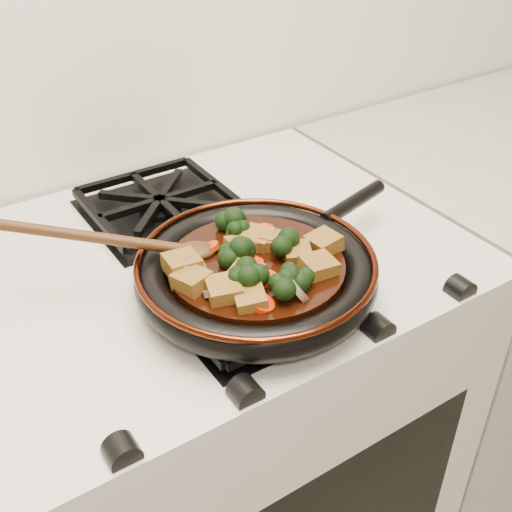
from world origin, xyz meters
TOP-DOWN VIEW (x-y plane):
  - stove at (0.00, 1.69)m, footprint 0.76×0.60m
  - burner_grate_front at (0.00, 1.55)m, footprint 0.23×0.23m
  - burner_grate_back at (0.00, 1.83)m, footprint 0.23×0.23m
  - skillet at (0.01, 1.55)m, footprint 0.44×0.32m
  - braising_sauce at (0.01, 1.55)m, footprint 0.23×0.23m
  - tofu_cube_0 at (0.03, 1.59)m, footprint 0.06×0.06m
  - tofu_cube_1 at (-0.02, 1.53)m, footprint 0.06×0.05m
  - tofu_cube_2 at (0.05, 1.57)m, footprint 0.05×0.05m
  - tofu_cube_3 at (0.06, 1.53)m, footprint 0.05×0.05m
  - tofu_cube_4 at (-0.09, 1.55)m, footprint 0.05×0.05m
  - tofu_cube_5 at (0.01, 1.59)m, footprint 0.04×0.04m
  - tofu_cube_6 at (0.03, 1.58)m, footprint 0.05×0.05m
  - tofu_cube_7 at (-0.06, 1.52)m, footprint 0.05×0.05m
  - tofu_cube_8 at (-0.08, 1.59)m, footprint 0.05×0.05m
  - tofu_cube_9 at (-0.05, 1.48)m, footprint 0.05×0.05m
  - tofu_cube_10 at (0.10, 1.53)m, footprint 0.04×0.04m
  - tofu_cube_11 at (0.06, 1.49)m, footprint 0.05×0.04m
  - broccoli_floret_0 at (-0.03, 1.52)m, footprint 0.08×0.09m
  - broccoli_floret_1 at (0.04, 1.55)m, footprint 0.06×0.07m
  - broccoli_floret_2 at (0.02, 1.48)m, footprint 0.08×0.08m
  - broccoli_floret_3 at (0.01, 1.63)m, footprint 0.07×0.07m
  - broccoli_floret_4 at (-0.02, 1.58)m, footprint 0.09×0.09m
  - broccoli_floret_5 at (0.03, 1.64)m, footprint 0.08×0.09m
  - broccoli_floret_6 at (0.00, 1.48)m, footprint 0.09×0.08m
  - carrot_coin_0 at (-0.04, 1.47)m, footprint 0.03×0.03m
  - carrot_coin_1 at (0.05, 1.60)m, footprint 0.03×0.03m
  - carrot_coin_2 at (-0.00, 1.56)m, footprint 0.03×0.03m
  - carrot_coin_3 at (-0.00, 1.55)m, footprint 0.03×0.03m
  - carrot_coin_4 at (-0.00, 1.51)m, footprint 0.03×0.03m
  - carrot_coin_5 at (-0.03, 1.61)m, footprint 0.03×0.03m
  - mushroom_slice_0 at (-0.07, 1.57)m, footprint 0.05×0.05m
  - mushroom_slice_1 at (0.01, 1.47)m, footprint 0.04×0.04m
  - mushroom_slice_2 at (-0.07, 1.52)m, footprint 0.03×0.03m
  - mushroom_slice_3 at (-0.07, 1.58)m, footprint 0.04×0.03m
  - wooden_spoon at (-0.11, 1.65)m, footprint 0.15×0.10m

SIDE VIEW (x-z plane):
  - stove at x=0.00m, z-range 0.00..0.90m
  - burner_grate_front at x=0.00m, z-range 0.90..0.93m
  - burner_grate_back at x=0.00m, z-range 0.90..0.93m
  - skillet at x=0.01m, z-range 0.92..0.97m
  - braising_sauce at x=0.01m, z-range 0.94..0.96m
  - carrot_coin_0 at x=-0.04m, z-range 0.95..0.97m
  - carrot_coin_1 at x=0.05m, z-range 0.96..0.97m
  - carrot_coin_2 at x=0.00m, z-range 0.96..0.97m
  - carrot_coin_3 at x=0.00m, z-range 0.96..0.97m
  - carrot_coin_4 at x=0.00m, z-range 0.96..0.97m
  - carrot_coin_5 at x=-0.03m, z-range 0.95..0.98m
  - mushroom_slice_0 at x=-0.07m, z-range 0.95..0.98m
  - mushroom_slice_1 at x=0.01m, z-range 0.95..0.98m
  - mushroom_slice_2 at x=-0.07m, z-range 0.95..0.98m
  - mushroom_slice_3 at x=-0.07m, z-range 0.95..0.98m
  - tofu_cube_6 at x=0.03m, z-range 0.96..0.98m
  - tofu_cube_5 at x=0.01m, z-range 0.95..0.98m
  - tofu_cube_9 at x=-0.05m, z-range 0.95..0.98m
  - tofu_cube_3 at x=0.06m, z-range 0.95..0.98m
  - tofu_cube_2 at x=0.05m, z-range 0.95..0.98m
  - tofu_cube_1 at x=-0.02m, z-range 0.95..0.98m
  - tofu_cube_0 at x=0.03m, z-range 0.96..0.98m
  - tofu_cube_11 at x=0.06m, z-range 0.95..0.98m
  - broccoli_floret_5 at x=0.03m, z-range 0.94..1.00m
  - broccoli_floret_6 at x=0.00m, z-range 0.94..1.00m
  - tofu_cube_10 at x=0.10m, z-range 0.95..0.98m
  - broccoli_floret_3 at x=0.01m, z-range 0.94..1.00m
  - tofu_cube_4 at x=-0.09m, z-range 0.95..0.98m
  - tofu_cube_7 at x=-0.06m, z-range 0.95..0.98m
  - tofu_cube_8 at x=-0.08m, z-range 0.95..0.98m
  - broccoli_floret_0 at x=-0.03m, z-range 0.94..1.00m
  - broccoli_floret_2 at x=0.02m, z-range 0.94..1.00m
  - broccoli_floret_1 at x=0.04m, z-range 0.94..1.01m
  - broccoli_floret_4 at x=-0.02m, z-range 0.94..1.01m
  - wooden_spoon at x=-0.11m, z-range 0.85..1.11m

